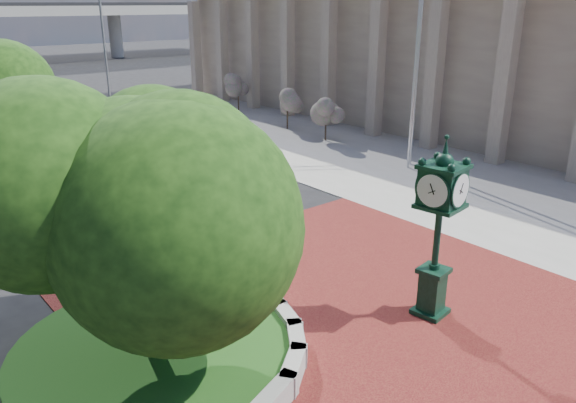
{
  "coord_description": "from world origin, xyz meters",
  "views": [
    {
      "loc": [
        -9.45,
        -10.04,
        7.52
      ],
      "look_at": [
        0.16,
        1.5,
        2.18
      ],
      "focal_mm": 35.0,
      "sensor_mm": 36.0,
      "label": 1
    }
  ],
  "objects": [
    {
      "name": "shrub_far",
      "position": [
        14.06,
        23.9,
        1.59
      ],
      "size": [
        1.2,
        1.2,
        2.2
      ],
      "color": "#38281C",
      "rests_on": "ground"
    },
    {
      "name": "tree_planter",
      "position": [
        -5.0,
        0.0,
        3.72
      ],
      "size": [
        5.2,
        5.2,
        6.33
      ],
      "color": "#38281C",
      "rests_on": "ground"
    },
    {
      "name": "ground",
      "position": [
        0.0,
        0.0,
        0.0
      ],
      "size": [
        200.0,
        200.0,
        0.0
      ],
      "primitive_type": "plane",
      "color": "black",
      "rests_on": "ground"
    },
    {
      "name": "street_lamp_near",
      "position": [
        5.38,
        25.84,
        5.1
      ],
      "size": [
        1.95,
        0.43,
        8.7
      ],
      "color": "slate",
      "rests_on": "ground"
    },
    {
      "name": "sidewalk",
      "position": [
        16.0,
        10.0,
        0.02
      ],
      "size": [
        20.0,
        50.0,
        0.04
      ],
      "primitive_type": "cube",
      "color": "#9E9B93",
      "rests_on": "ground"
    },
    {
      "name": "civic_building",
      "position": [
        23.6,
        12.0,
        4.33
      ],
      "size": [
        17.35,
        44.0,
        8.6
      ],
      "color": "gray",
      "rests_on": "ground"
    },
    {
      "name": "planter_wall",
      "position": [
        -2.71,
        -0.0,
        0.27
      ],
      "size": [
        2.96,
        6.77,
        0.54
      ],
      "color": "#9E9B93",
      "rests_on": "ground"
    },
    {
      "name": "flagpole_a",
      "position": [
        12.13,
        6.54,
        5.96
      ],
      "size": [
        1.82,
        0.21,
        11.63
      ],
      "color": "silver",
      "rests_on": "ground"
    },
    {
      "name": "flagpole_b",
      "position": [
        11.55,
        6.2,
        4.73
      ],
      "size": [
        1.42,
        0.39,
        9.23
      ],
      "color": "silver",
      "rests_on": "ground"
    },
    {
      "name": "plaza",
      "position": [
        0.0,
        -1.0,
        0.02
      ],
      "size": [
        12.0,
        12.0,
        0.04
      ],
      "primitive_type": "cube",
      "color": "maroon",
      "rests_on": "ground"
    },
    {
      "name": "grass_bed",
      "position": [
        -5.0,
        0.0,
        0.2
      ],
      "size": [
        6.1,
        6.1,
        0.4
      ],
      "primitive_type": "cylinder",
      "color": "#144818",
      "rests_on": "ground"
    },
    {
      "name": "shrub_mid",
      "position": [
        12.66,
        16.59,
        1.59
      ],
      "size": [
        1.2,
        1.2,
        2.2
      ],
      "color": "#38281C",
      "rests_on": "ground"
    },
    {
      "name": "post_clock",
      "position": [
        1.36,
        -2.72,
        2.53
      ],
      "size": [
        1.07,
        1.07,
        4.6
      ],
      "color": "black",
      "rests_on": "ground"
    },
    {
      "name": "shrub_near",
      "position": [
        12.37,
        12.83,
        1.59
      ],
      "size": [
        1.2,
        1.2,
        2.2
      ],
      "color": "#38281C",
      "rests_on": "ground"
    }
  ]
}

